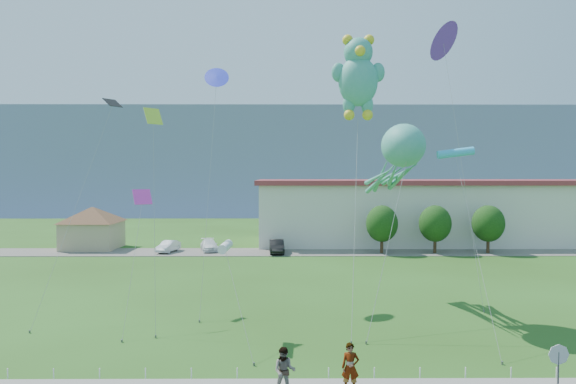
{
  "coord_description": "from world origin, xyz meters",
  "views": [
    {
      "loc": [
        -0.91,
        -23.4,
        8.96
      ],
      "look_at": [
        -0.72,
        8.0,
        7.86
      ],
      "focal_mm": 32.0,
      "sensor_mm": 36.0,
      "label": 1
    }
  ],
  "objects": [
    {
      "name": "small_kite_purple",
      "position": [
        11.1,
        15.42,
        18.51
      ],
      "size": [
        1.85,
        6.88,
        19.68
      ],
      "color": "purple",
      "rests_on": "ground"
    },
    {
      "name": "parked_car_black",
      "position": [
        -1.85,
        34.13,
        0.81
      ],
      "size": [
        1.85,
        4.65,
        1.5
      ],
      "primitive_type": "imported",
      "rotation": [
        0.0,
        0.0,
        0.06
      ],
      "color": "black",
      "rests_on": "parking_strip"
    },
    {
      "name": "small_kite_white",
      "position": [
        -4.15,
        4.42,
        4.97
      ],
      "size": [
        2.1,
        5.38,
        5.44
      ],
      "color": "white",
      "rests_on": "ground"
    },
    {
      "name": "small_kite_black",
      "position": [
        -13.57,
        12.56,
        12.21
      ],
      "size": [
        2.71,
        9.1,
        14.51
      ],
      "color": "black",
      "rests_on": "ground"
    },
    {
      "name": "tree_near",
      "position": [
        10.0,
        34.0,
        3.39
      ],
      "size": [
        3.6,
        3.6,
        5.47
      ],
      "color": "#3F2B19",
      "rests_on": "ground"
    },
    {
      "name": "parking_strip",
      "position": [
        0.0,
        35.0,
        0.03
      ],
      "size": [
        70.0,
        6.0,
        0.06
      ],
      "primitive_type": "cube",
      "color": "#59544C",
      "rests_on": "ground"
    },
    {
      "name": "rope_fence",
      "position": [
        0.0,
        -1.3,
        0.25
      ],
      "size": [
        26.05,
        0.05,
        0.5
      ],
      "color": "white",
      "rests_on": "ground"
    },
    {
      "name": "parked_car_white",
      "position": [
        -9.71,
        35.91,
        0.7
      ],
      "size": [
        2.82,
        4.73,
        1.28
      ],
      "primitive_type": "imported",
      "rotation": [
        0.0,
        0.0,
        0.25
      ],
      "color": "white",
      "rests_on": "parking_strip"
    },
    {
      "name": "octopus_kite",
      "position": [
        6.3,
        9.09,
        9.97
      ],
      "size": [
        4.31,
        11.21,
        12.03
      ],
      "color": "teal",
      "rests_on": "ground"
    },
    {
      "name": "pedestrian_right",
      "position": [
        -0.93,
        -3.08,
        1.05
      ],
      "size": [
        1.01,
        0.83,
        1.9
      ],
      "primitive_type": "imported",
      "rotation": [
        0.0,
        0.0,
        -0.13
      ],
      "color": "gray",
      "rests_on": "sidewalk"
    },
    {
      "name": "small_kite_pink",
      "position": [
        -9.79,
        8.09,
        6.82
      ],
      "size": [
        1.29,
        5.61,
        7.97
      ],
      "color": "#FF38BF",
      "rests_on": "ground"
    },
    {
      "name": "pedestrian_left",
      "position": [
        1.75,
        -2.8,
        1.09
      ],
      "size": [
        0.76,
        0.54,
        1.98
      ],
      "primitive_type": "imported",
      "rotation": [
        0.0,
        0.0,
        -0.1
      ],
      "color": "gray",
      "rests_on": "sidewalk"
    },
    {
      "name": "pavilion",
      "position": [
        -24.0,
        38.0,
        3.02
      ],
      "size": [
        9.2,
        9.2,
        5.0
      ],
      "color": "tan",
      "rests_on": "ground"
    },
    {
      "name": "teddy_bear_kite",
      "position": [
        4.09,
        11.74,
        15.71
      ],
      "size": [
        3.64,
        9.68,
        18.45
      ],
      "color": "teal",
      "rests_on": "ground"
    },
    {
      "name": "tree_far",
      "position": [
        22.0,
        34.0,
        3.39
      ],
      "size": [
        3.6,
        3.6,
        5.47
      ],
      "color": "#3F2B19",
      "rests_on": "ground"
    },
    {
      "name": "small_kite_yellow",
      "position": [
        -8.84,
        7.63,
        11.04
      ],
      "size": [
        1.66,
        4.39,
        12.93
      ],
      "color": "#C6EC37",
      "rests_on": "ground"
    },
    {
      "name": "parked_car_silver",
      "position": [
        -14.24,
        34.99,
        0.7
      ],
      "size": [
        2.24,
        4.1,
        1.28
      ],
      "primitive_type": "imported",
      "rotation": [
        0.0,
        0.0,
        -0.24
      ],
      "color": "silver",
      "rests_on": "parking_strip"
    },
    {
      "name": "ground",
      "position": [
        0.0,
        0.0,
        0.0
      ],
      "size": [
        160.0,
        160.0,
        0.0
      ],
      "primitive_type": "plane",
      "color": "#274914",
      "rests_on": "ground"
    },
    {
      "name": "hill_ridge",
      "position": [
        0.0,
        120.0,
        12.5
      ],
      "size": [
        160.0,
        50.0,
        25.0
      ],
      "primitive_type": "cube",
      "color": "slate",
      "rests_on": "ground"
    },
    {
      "name": "stop_sign",
      "position": [
        9.5,
        -4.21,
        1.87
      ],
      "size": [
        0.8,
        0.07,
        2.5
      ],
      "color": "slate",
      "rests_on": "ground"
    },
    {
      "name": "warehouse",
      "position": [
        26.0,
        44.0,
        4.12
      ],
      "size": [
        61.0,
        15.0,
        8.2
      ],
      "color": "beige",
      "rests_on": "ground"
    },
    {
      "name": "small_kite_cyan",
      "position": [
        9.6,
        8.07,
        10.18
      ],
      "size": [
        0.59,
        9.0,
        10.71
      ],
      "color": "#34B2EC",
      "rests_on": "ground"
    },
    {
      "name": "small_kite_blue",
      "position": [
        -5.98,
        14.69,
        15.79
      ],
      "size": [
        1.8,
        8.33,
        16.85
      ],
      "color": "#222DC2",
      "rests_on": "ground"
    },
    {
      "name": "tree_mid",
      "position": [
        16.0,
        34.0,
        3.39
      ],
      "size": [
        3.6,
        3.6,
        5.47
      ],
      "color": "#3F2B19",
      "rests_on": "ground"
    }
  ]
}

